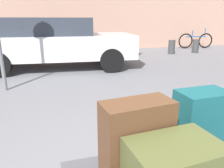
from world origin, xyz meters
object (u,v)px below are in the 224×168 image
(parked_car, at_px, (55,42))
(bicycle_leaning, at_px, (196,41))
(bollard_kerb_far, at_px, (196,46))
(duffel_bag_olive_topmost_pile, at_px, (175,162))
(bollard_kerb_near, at_px, (135,48))
(suitcase_brown_rear_left, at_px, (136,147))
(bollard_kerb_mid, at_px, (172,47))
(suitcase_teal_front_left, at_px, (200,127))

(parked_car, height_order, bicycle_leaning, parked_car)
(parked_car, xyz_separation_m, bollard_kerb_far, (5.78, 1.39, -0.48))
(duffel_bag_olive_topmost_pile, distance_m, bollard_kerb_near, 7.53)
(suitcase_brown_rear_left, xyz_separation_m, duffel_bag_olive_topmost_pile, (0.10, -0.27, 0.06))
(bicycle_leaning, bearing_deg, duffel_bag_olive_topmost_pile, -127.20)
(bicycle_leaning, bearing_deg, bollard_kerb_far, -126.28)
(duffel_bag_olive_topmost_pile, bearing_deg, bollard_kerb_far, 48.28)
(duffel_bag_olive_topmost_pile, relative_size, bollard_kerb_mid, 0.83)
(bicycle_leaning, height_order, bollard_kerb_far, bicycle_leaning)
(bollard_kerb_far, bearing_deg, suitcase_brown_rear_left, -128.95)
(bicycle_leaning, relative_size, bollard_kerb_far, 3.12)
(bollard_kerb_near, bearing_deg, suitcase_teal_front_left, -108.11)
(suitcase_brown_rear_left, xyz_separation_m, suitcase_teal_front_left, (0.56, 0.12, -0.01))
(parked_car, xyz_separation_m, bollard_kerb_mid, (4.63, 1.39, -0.48))
(parked_car, bearing_deg, bicycle_leaning, 21.68)
(bicycle_leaning, relative_size, bollard_kerb_near, 3.12)
(duffel_bag_olive_topmost_pile, height_order, bollard_kerb_mid, duffel_bag_olive_topmost_pile)
(bollard_kerb_mid, bearing_deg, bicycle_leaning, 31.50)
(suitcase_teal_front_left, relative_size, bollard_kerb_near, 1.00)
(duffel_bag_olive_topmost_pile, distance_m, parked_car, 5.66)
(suitcase_teal_front_left, height_order, bicycle_leaning, bicycle_leaning)
(suitcase_teal_front_left, relative_size, bollard_kerb_mid, 1.00)
(bollard_kerb_near, height_order, bollard_kerb_mid, same)
(bollard_kerb_near, relative_size, bollard_kerb_mid, 1.00)
(suitcase_teal_front_left, relative_size, parked_car, 0.13)
(bicycle_leaning, bearing_deg, suitcase_brown_rear_left, -128.54)
(parked_car, relative_size, bicycle_leaning, 2.54)
(suitcase_brown_rear_left, height_order, bollard_kerb_near, suitcase_brown_rear_left)
(bollard_kerb_mid, xyz_separation_m, bollard_kerb_far, (1.14, 0.00, 0.00))
(suitcase_teal_front_left, distance_m, parked_car, 5.33)
(bollard_kerb_near, distance_m, bollard_kerb_mid, 1.60)
(bicycle_leaning, bearing_deg, suitcase_teal_front_left, -126.45)
(duffel_bag_olive_topmost_pile, xyz_separation_m, bicycle_leaning, (6.31, 8.32, -0.32))
(suitcase_brown_rear_left, bearing_deg, bollard_kerb_near, 61.65)
(bollard_kerb_near, height_order, bollard_kerb_far, same)
(bollard_kerb_mid, relative_size, bollard_kerb_far, 1.00)
(duffel_bag_olive_topmost_pile, xyz_separation_m, parked_car, (-0.40, 5.65, 0.06))
(suitcase_teal_front_left, bearing_deg, parked_car, 97.53)
(suitcase_brown_rear_left, relative_size, suitcase_teal_front_left, 1.05)
(bollard_kerb_far, bearing_deg, suitcase_teal_front_left, -126.49)
(duffel_bag_olive_topmost_pile, height_order, bollard_kerb_far, duffel_bag_olive_topmost_pile)
(suitcase_teal_front_left, xyz_separation_m, duffel_bag_olive_topmost_pile, (-0.46, -0.39, 0.08))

